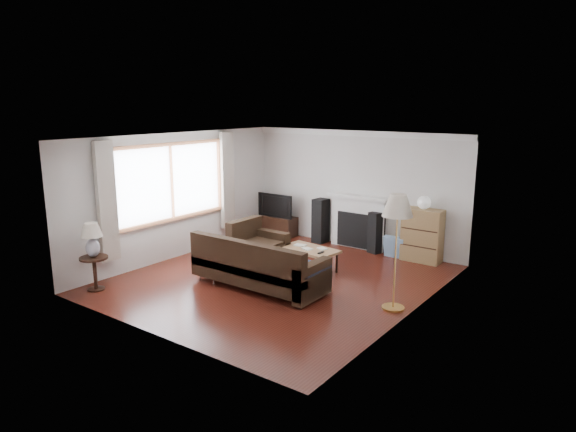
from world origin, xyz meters
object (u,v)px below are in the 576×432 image
Objects in this scene: bookshelf at (422,235)px; floor_lamp at (396,253)px; sectional_sofa at (259,264)px; coffee_table at (309,259)px; tv_stand at (278,225)px; side_table at (95,273)px.

floor_lamp is at bearing -77.02° from bookshelf.
sectional_sofa is 2.35× the size of coffee_table.
tv_stand is 0.51× the size of floor_lamp.
tv_stand is at bearing 87.04° from side_table.
tv_stand is 0.36× the size of sectional_sofa.
tv_stand is 3.55m from bookshelf.
bookshelf is at bearing 61.45° from sectional_sofa.
tv_stand reaches higher than coffee_table.
coffee_table is at bearing 52.42° from side_table.
sectional_sofa is (1.89, -3.00, 0.18)m from tv_stand.
tv_stand is 3.55m from sectional_sofa.
coffee_table is at bearing -130.16° from bookshelf.
sectional_sofa is 1.44× the size of floor_lamp.
coffee_table is 1.88× the size of side_table.
side_table reaches higher than tv_stand.
side_table is at bearing -92.96° from tv_stand.
side_table is (-2.13, -1.71, -0.12)m from sectional_sofa.
side_table is (-3.78, -4.74, -0.24)m from bookshelf.
sectional_sofa is 1.30m from coffee_table.
side_table is (-0.24, -4.71, 0.06)m from tv_stand.
bookshelf reaches higher than tv_stand.
tv_stand is 1.58× the size of side_table.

